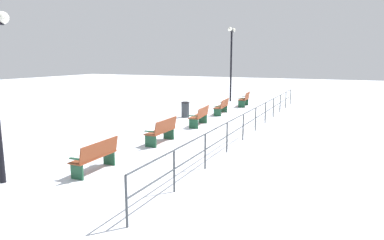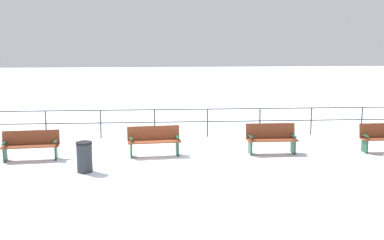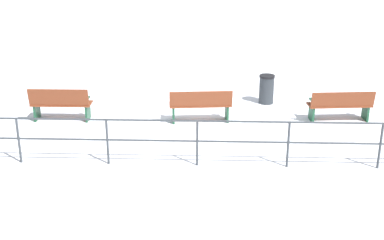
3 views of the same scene
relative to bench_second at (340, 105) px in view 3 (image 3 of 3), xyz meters
name	(u,v)px [view 3 (image 3 of 3)]	position (x,y,z in m)	size (l,w,h in m)	color
ground_plane	(200,120)	(-0.07, 3.62, -0.45)	(80.00, 80.00, 0.00)	white
bench_second	(340,105)	(0.00, 0.00, 0.00)	(0.67, 1.68, 0.85)	brown
bench_third	(200,105)	(-0.20, 3.62, 0.02)	(0.68, 1.64, 0.89)	brown
bench_fourth	(61,104)	(-0.24, 7.24, 0.02)	(0.56, 1.55, 0.92)	brown
waterfront_railing	(197,135)	(-2.81, 3.62, 0.25)	(0.05, 19.08, 1.03)	#383D42
trash_bin	(266,89)	(1.43, 1.77, -0.03)	(0.44, 0.44, 0.82)	#2D3338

